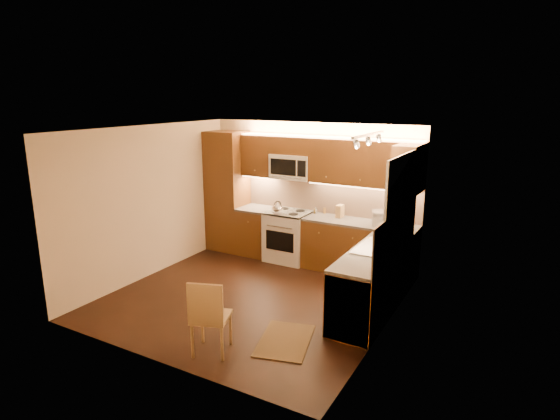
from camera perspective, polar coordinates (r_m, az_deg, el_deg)
The scene contains 37 objects.
floor at distance 7.07m, azimuth -3.29°, elevation -10.70°, with size 4.00×4.00×0.01m, color black.
ceiling at distance 6.43m, azimuth -3.60°, elevation 9.96°, with size 4.00×4.00×0.01m, color beige.
wall_back at distance 8.35m, azimuth 3.94°, elevation 2.24°, with size 4.00×0.01×2.50m, color beige.
wall_front at distance 5.15m, azimuth -15.52°, elevation -5.85°, with size 4.00×0.01×2.50m, color beige.
wall_left at distance 7.87m, azimuth -15.83°, elevation 1.00°, with size 0.01×4.00×2.50m, color beige.
wall_right at distance 5.85m, azimuth 13.35°, elevation -3.29°, with size 0.01×4.00×2.50m, color beige.
pantry at distance 8.94m, azimuth -6.52°, elevation 2.31°, with size 0.70×0.60×2.30m, color #4F2C10.
base_cab_back_left at distance 8.76m, azimuth -2.87°, elevation -2.72°, with size 0.62×0.60×0.86m, color #4F2C10.
counter_back_left at distance 8.64m, azimuth -2.90°, elevation 0.14°, with size 0.62×0.60×0.04m, color #343230.
base_cab_back_right at distance 7.92m, azimuth 9.75°, elevation -4.75°, with size 1.92×0.60×0.86m, color #4F2C10.
counter_back_right at distance 7.79m, azimuth 9.89°, elevation -1.61°, with size 1.92×0.60×0.04m, color #343230.
base_cab_right at distance 6.57m, azimuth 11.38°, elevation -8.85°, with size 0.60×2.00×0.86m, color #4F2C10.
counter_right at distance 6.41m, azimuth 11.58°, elevation -5.14°, with size 0.60×2.00×0.04m, color #343230.
dishwasher at distance 5.96m, azimuth 9.26°, elevation -11.21°, with size 0.58×0.60×0.84m, color silver.
backsplash_back at distance 8.21m, azimuth 6.12°, elevation 1.63°, with size 3.30×0.02×0.60m, color tan.
backsplash_right at distance 6.24m, azimuth 14.26°, elevation -2.74°, with size 0.02×2.00×0.60m, color tan.
upper_cab_back_left at distance 8.56m, azimuth -2.54°, elevation 6.79°, with size 0.62×0.35×0.75m, color #4F2C10.
upper_cab_back_right at distance 7.70m, azimuth 10.51°, elevation 5.75°, with size 1.92×0.35×0.75m, color #4F2C10.
upper_cab_bridge at distance 8.19m, azimuth 1.60°, elevation 8.03°, with size 0.76×0.35×0.31m, color #4F2C10.
upper_cab_right_corner at distance 7.08m, azimuth 15.42°, elevation 4.77°, with size 0.35×0.50×0.75m, color #4F2C10.
stove at distance 8.40m, azimuth 1.05°, elevation -3.23°, with size 0.76×0.65×0.92m, color silver, non-canonical shape.
microwave at distance 8.23m, azimuth 1.53°, elevation 5.42°, with size 0.76×0.38×0.44m, color silver, non-canonical shape.
window_frame at distance 6.28m, azimuth 14.79°, elevation 1.11°, with size 0.03×1.44×1.24m, color silver.
window_blinds at distance 6.29m, azimuth 14.61°, elevation 1.14°, with size 0.02×1.36×1.16m, color silver.
sink at distance 6.52m, azimuth 12.02°, elevation -3.96°, with size 0.52×0.86×0.15m, color silver, non-canonical shape.
faucet at distance 6.45m, azimuth 13.58°, elevation -3.54°, with size 0.20×0.04×0.30m, color silver, non-canonical shape.
track_light_bar at distance 6.13m, azimuth 10.96°, elevation 9.16°, with size 0.04×1.20×0.03m, color silver.
kettle at distance 8.11m, azimuth -0.32°, elevation 0.36°, with size 0.20×0.20×0.23m, color silver, non-canonical shape.
toaster_oven at distance 7.62m, azimuth 12.84°, elevation -1.03°, with size 0.40×0.30×0.24m, color silver.
knife_block at distance 8.00m, azimuth 7.44°, elevation -0.15°, with size 0.10×0.16×0.22m, color #A87D4B.
spice_jar_a at distance 8.21m, azimuth 4.57°, elevation -0.15°, with size 0.05×0.05×0.09m, color silver.
spice_jar_b at distance 8.24m, azimuth 4.36°, elevation -0.13°, with size 0.04×0.04×0.08m, color brown.
spice_jar_c at distance 8.27m, azimuth 4.47°, elevation -0.01°, with size 0.04×0.04×0.10m, color silver.
spice_jar_d at distance 8.25m, azimuth 5.55°, elevation -0.08°, with size 0.04×0.04×0.10m, color olive.
soap_bottle at distance 6.91m, azimuth 13.89°, elevation -2.90°, with size 0.08×0.08×0.18m, color silver.
rug at distance 5.91m, azimuth 0.63°, elevation -15.88°, with size 0.61×0.91×0.01m, color black.
dining_chair at distance 5.55m, azimuth -8.54°, elevation -12.76°, with size 0.41×0.41×0.93m, color #A87D4B, non-canonical shape.
Camera 1 is at (3.46, -5.40, 2.96)m, focal length 29.47 mm.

